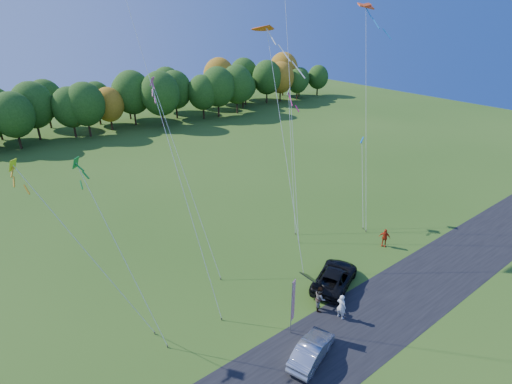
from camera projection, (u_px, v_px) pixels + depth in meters
ground at (305, 304)px, 29.67m from camera, size 160.00×160.00×0.00m
asphalt_strip at (347, 335)px, 26.79m from camera, size 90.00×6.00×0.01m
tree_line at (84, 136)px, 69.23m from camera, size 116.00×12.00×10.00m
black_suv at (335, 277)px, 31.41m from camera, size 6.03×4.55×1.52m
silver_sedan at (312, 350)px, 24.75m from camera, size 4.40×2.75×1.37m
person_tailgate_a at (341, 307)px, 27.97m from camera, size 0.56×0.77×1.95m
person_tailgate_b at (320, 298)px, 28.80m from camera, size 1.16×1.19×1.93m
person_east at (384, 238)px, 36.62m from camera, size 0.89×1.11×1.76m
feather_flag at (293, 301)px, 26.15m from camera, size 0.51×0.29×4.19m
kite_delta_blue at (156, 100)px, 25.27m from camera, size 3.10×11.14×29.55m
kite_parafoil_orange at (289, 64)px, 36.44m from camera, size 7.41×11.21×31.23m
kite_delta_red at (285, 146)px, 32.76m from camera, size 3.83×9.34×19.93m
kite_parafoil_rainbow at (366, 119)px, 38.42m from camera, size 5.91×6.76×20.88m
kite_diamond_yellow at (88, 254)px, 25.18m from camera, size 5.62×6.49×12.29m
kite_diamond_green at (123, 258)px, 24.64m from camera, size 2.76×5.82×12.38m
kite_diamond_white at (292, 161)px, 38.86m from camera, size 3.72×5.70×13.39m
kite_diamond_pink at (185, 177)px, 32.19m from camera, size 1.14×9.10×15.37m
kite_diamond_blue_low at (362, 184)px, 39.74m from camera, size 2.73×3.52×8.70m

